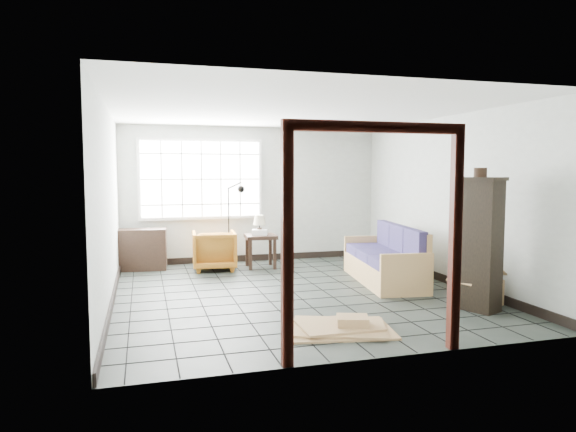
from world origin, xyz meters
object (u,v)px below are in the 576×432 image
object	(u,v)px
side_table	(261,241)
tall_shelf	(482,243)
futon_sofa	(387,262)
armchair	(214,248)

from	to	relation	value
side_table	tall_shelf	distance (m)	4.13
tall_shelf	futon_sofa	bearing A→B (deg)	77.61
armchair	tall_shelf	distance (m)	4.62
side_table	futon_sofa	bearing A→B (deg)	-46.25
armchair	side_table	world-z (taller)	armchair
armchair	side_table	size ratio (longest dim) A/B	1.28
futon_sofa	tall_shelf	size ratio (longest dim) A/B	1.26
side_table	tall_shelf	xyz separation A→B (m)	(2.01, -3.59, 0.36)
futon_sofa	side_table	world-z (taller)	futon_sofa
armchair	tall_shelf	size ratio (longest dim) A/B	0.46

